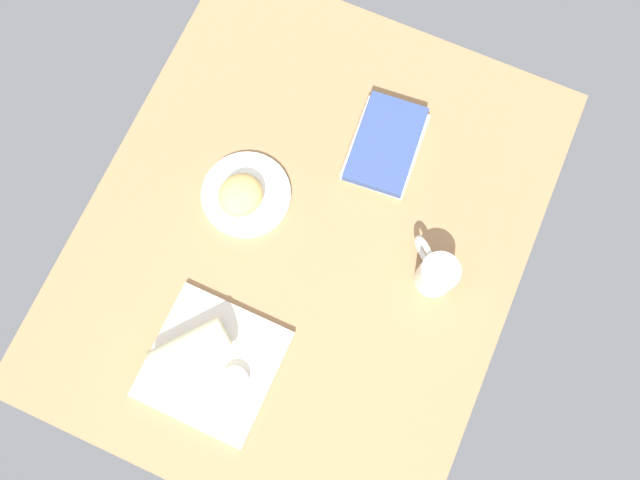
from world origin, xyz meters
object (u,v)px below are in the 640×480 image
object	(u,v)px
breakfast_wrap	(190,350)
sauce_cup	(234,379)
round_plate	(246,195)
square_plate	(213,364)
scone_pastry	(241,195)
coffee_mug	(436,273)
book_stack	(385,146)

from	to	relation	value
breakfast_wrap	sauce_cup	bearing A→B (deg)	-151.33
round_plate	square_plate	world-z (taller)	square_plate
scone_pastry	square_plate	size ratio (longest dim) A/B	0.39
scone_pastry	coffee_mug	xyz separation A→B (cm)	(-0.76, 43.02, 0.82)
square_plate	breakfast_wrap	world-z (taller)	breakfast_wrap
square_plate	sauce_cup	xyz separation A→B (cm)	(0.97, 5.48, 1.93)
round_plate	breakfast_wrap	distance (cm)	34.55
square_plate	scone_pastry	bearing A→B (deg)	-164.41
sauce_cup	coffee_mug	world-z (taller)	coffee_mug
sauce_cup	round_plate	bearing A→B (deg)	-157.82
book_stack	coffee_mug	world-z (taller)	coffee_mug
round_plate	coffee_mug	world-z (taller)	coffee_mug
coffee_mug	sauce_cup	bearing A→B (deg)	-38.82
square_plate	breakfast_wrap	xyz separation A→B (cm)	(-0.77, -4.38, 4.30)
sauce_cup	book_stack	world-z (taller)	book_stack
coffee_mug	round_plate	bearing A→B (deg)	-90.80
book_stack	coffee_mug	distance (cm)	29.69
square_plate	book_stack	xyz separation A→B (cm)	(-56.19, 13.98, 1.76)
scone_pastry	breakfast_wrap	xyz separation A→B (cm)	(32.59, 4.93, 1.05)
coffee_mug	book_stack	bearing A→B (deg)	-138.21
breakfast_wrap	round_plate	bearing A→B (deg)	-43.44
scone_pastry	sauce_cup	size ratio (longest dim) A/B	1.82
round_plate	scone_pastry	world-z (taller)	scone_pastry
square_plate	sauce_cup	bearing A→B (deg)	79.98
sauce_cup	book_stack	xyz separation A→B (cm)	(-57.15, 8.51, -0.17)
scone_pastry	square_plate	world-z (taller)	scone_pastry
round_plate	square_plate	xyz separation A→B (cm)	(34.72, 9.07, 0.10)
breakfast_wrap	book_stack	world-z (taller)	breakfast_wrap
square_plate	breakfast_wrap	distance (cm)	6.19
scone_pastry	square_plate	xyz separation A→B (cm)	(33.36, 9.31, -3.24)
breakfast_wrap	coffee_mug	world-z (taller)	coffee_mug
book_stack	coffee_mug	xyz separation A→B (cm)	(22.07, 19.72, 2.30)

